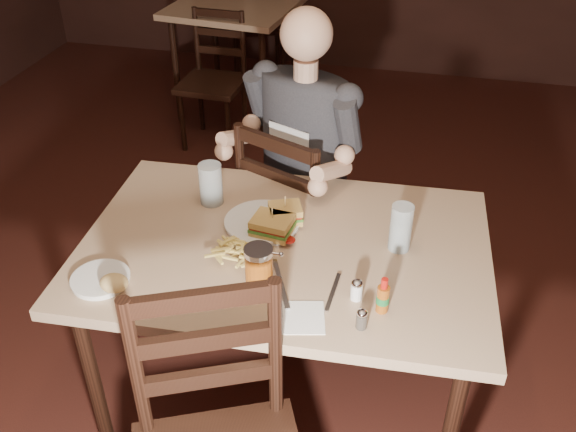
% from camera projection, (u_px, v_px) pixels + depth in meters
% --- Properties ---
extents(room_shell, '(7.00, 7.00, 7.00)m').
position_uv_depth(room_shell, '(311.00, 57.00, 1.77)').
color(room_shell, black).
rests_on(room_shell, ground).
extents(main_table, '(1.38, 0.96, 0.77)m').
position_uv_depth(main_table, '(285.00, 261.00, 2.15)').
color(main_table, tan).
rests_on(main_table, ground).
extents(bg_table, '(0.88, 0.88, 0.77)m').
position_uv_depth(bg_table, '(235.00, 17.00, 4.38)').
color(bg_table, tan).
rests_on(bg_table, ground).
extents(chair_far, '(0.59, 0.61, 0.95)m').
position_uv_depth(chair_far, '(305.00, 219.00, 2.75)').
color(chair_far, black).
rests_on(chair_far, ground).
extents(bg_chair_far, '(0.56, 0.58, 0.92)m').
position_uv_depth(bg_chair_far, '(258.00, 24.00, 4.95)').
color(bg_chair_far, black).
rests_on(bg_chair_far, ground).
extents(bg_chair_near, '(0.41, 0.44, 0.84)m').
position_uv_depth(bg_chair_near, '(212.00, 83.00, 4.09)').
color(bg_chair_near, black).
rests_on(bg_chair_near, ground).
extents(diner, '(0.63, 0.57, 0.89)m').
position_uv_depth(diner, '(300.00, 126.00, 2.46)').
color(diner, '#303036').
rests_on(diner, chair_far).
extents(dinner_plate, '(0.27, 0.27, 0.01)m').
position_uv_depth(dinner_plate, '(262.00, 223.00, 2.20)').
color(dinner_plate, white).
rests_on(dinner_plate, main_table).
extents(sandwich_left, '(0.14, 0.12, 0.11)m').
position_uv_depth(sandwich_left, '(272.00, 220.00, 2.11)').
color(sandwich_left, '#D8AC54').
rests_on(sandwich_left, dinner_plate).
extents(sandwich_right, '(0.13, 0.12, 0.10)m').
position_uv_depth(sandwich_right, '(285.00, 209.00, 2.17)').
color(sandwich_right, '#D8AC54').
rests_on(sandwich_right, dinner_plate).
extents(fries_pile, '(0.25, 0.18, 0.04)m').
position_uv_depth(fries_pile, '(243.00, 251.00, 2.03)').
color(fries_pile, '#F5D969').
rests_on(fries_pile, dinner_plate).
extents(ketchup_dollop, '(0.05, 0.05, 0.01)m').
position_uv_depth(ketchup_dollop, '(289.00, 240.00, 2.10)').
color(ketchup_dollop, maroon).
rests_on(ketchup_dollop, dinner_plate).
extents(glass_left, '(0.09, 0.09, 0.15)m').
position_uv_depth(glass_left, '(211.00, 184.00, 2.27)').
color(glass_left, silver).
rests_on(glass_left, main_table).
extents(glass_right, '(0.08, 0.08, 0.16)m').
position_uv_depth(glass_right, '(401.00, 228.00, 2.05)').
color(glass_right, silver).
rests_on(glass_right, main_table).
extents(hot_sauce, '(0.04, 0.04, 0.12)m').
position_uv_depth(hot_sauce, '(383.00, 295.00, 1.82)').
color(hot_sauce, '#934611').
rests_on(hot_sauce, main_table).
extents(salt_shaker, '(0.04, 0.04, 0.06)m').
position_uv_depth(salt_shaker, '(357.00, 290.00, 1.87)').
color(salt_shaker, white).
rests_on(salt_shaker, main_table).
extents(pepper_shaker, '(0.03, 0.03, 0.06)m').
position_uv_depth(pepper_shaker, '(362.00, 320.00, 1.78)').
color(pepper_shaker, '#38332D').
rests_on(pepper_shaker, main_table).
extents(syrup_dispenser, '(0.09, 0.09, 0.11)m').
position_uv_depth(syrup_dispenser, '(259.00, 264.00, 1.93)').
color(syrup_dispenser, '#934611').
rests_on(syrup_dispenser, main_table).
extents(napkin, '(0.17, 0.17, 0.00)m').
position_uv_depth(napkin, '(299.00, 317.00, 1.82)').
color(napkin, white).
rests_on(napkin, main_table).
extents(knife, '(0.11, 0.22, 0.01)m').
position_uv_depth(knife, '(281.00, 283.00, 1.94)').
color(knife, silver).
rests_on(knife, napkin).
extents(fork, '(0.02, 0.17, 0.01)m').
position_uv_depth(fork, '(333.00, 292.00, 1.91)').
color(fork, silver).
rests_on(fork, napkin).
extents(side_plate, '(0.18, 0.18, 0.01)m').
position_uv_depth(side_plate, '(101.00, 280.00, 1.95)').
color(side_plate, white).
rests_on(side_plate, main_table).
extents(bread_roll, '(0.09, 0.08, 0.05)m').
position_uv_depth(bread_roll, '(114.00, 283.00, 1.89)').
color(bread_roll, '#DFB76C').
rests_on(bread_roll, side_plate).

